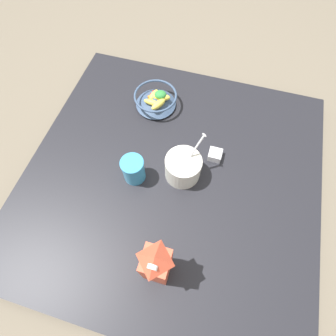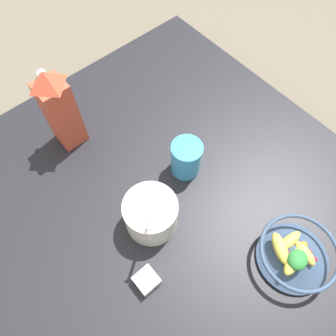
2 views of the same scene
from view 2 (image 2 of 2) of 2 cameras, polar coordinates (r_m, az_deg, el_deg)
name	(u,v)px [view 2 (image 2 of 2)]	position (r m, az deg, el deg)	size (l,w,h in m)	color
ground_plane	(159,213)	(0.95, -1.62, -7.86)	(6.00, 6.00, 0.00)	#665B4C
countertop	(159,210)	(0.93, -1.65, -7.40)	(1.16, 1.16, 0.04)	black
fruit_bowl	(296,254)	(0.89, 21.37, -13.79)	(0.19, 0.19, 0.08)	#384C6B
milk_carton	(59,109)	(0.96, -18.38, 9.72)	(0.08, 0.08, 0.27)	#CC4C33
yogurt_tub	(151,213)	(0.85, -3.00, -7.91)	(0.14, 0.15, 0.21)	silver
drinking_cup	(186,158)	(0.92, 3.17, 1.80)	(0.09, 0.09, 0.12)	#3893C6
spice_jar	(147,280)	(0.85, -3.73, -18.97)	(0.05, 0.05, 0.03)	silver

